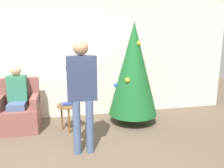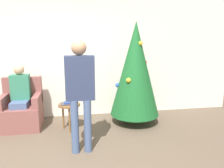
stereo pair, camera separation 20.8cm
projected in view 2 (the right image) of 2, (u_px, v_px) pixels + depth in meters
wall_back at (68, 58)px, 4.90m from camera, size 8.00×0.06×2.70m
christmas_tree at (135, 69)px, 4.49m from camera, size 1.03×1.03×2.12m
armchair at (22, 110)px, 4.42m from camera, size 0.76×0.69×1.00m
person_seated at (20, 94)px, 4.32m from camera, size 0.36×0.46×1.28m
person_standing at (80, 86)px, 3.34m from camera, size 0.46×0.57×1.76m
side_stool at (69, 108)px, 4.27m from camera, size 0.42×0.42×0.53m
laptop at (69, 104)px, 4.25m from camera, size 0.32×0.21×0.02m
book at (69, 102)px, 4.25m from camera, size 0.19×0.13×0.02m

